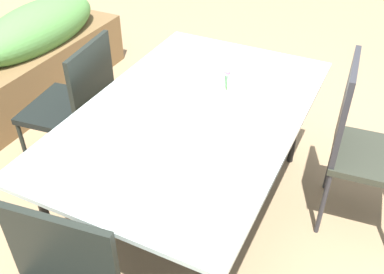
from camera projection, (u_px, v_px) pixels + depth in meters
ground_plane at (205, 215)px, 2.77m from camera, size 12.00×12.00×0.00m
dining_table at (192, 118)px, 2.37m from camera, size 1.77×1.12×0.76m
chair_near_right at (361, 140)px, 2.43m from camera, size 0.49×0.49×1.04m
chair_far_side at (76, 102)px, 2.81m from camera, size 0.55×0.55×0.96m
flower_vase at (226, 96)px, 2.31m from camera, size 0.07×0.07×0.24m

